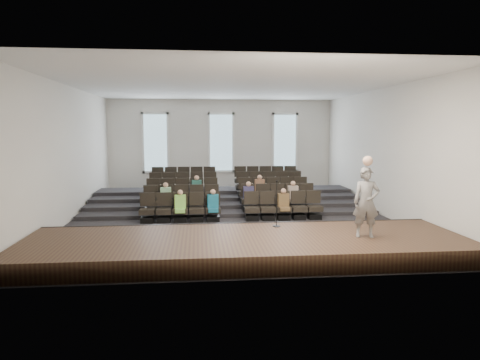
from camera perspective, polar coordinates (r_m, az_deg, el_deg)
The scene contains 14 objects.
ground at distance 16.60m, azimuth -1.17°, elevation -5.01°, with size 14.00×14.00×0.00m, color black.
ceiling at distance 16.35m, azimuth -1.21°, elevation 12.45°, with size 12.00×14.00×0.02m, color white.
wall_back at distance 23.28m, azimuth -2.54°, elevation 4.51°, with size 12.00×0.04×5.00m, color silver.
wall_front at distance 9.32m, azimuth 2.18°, elevation 1.44°, with size 12.00×0.04×5.00m, color silver.
wall_left at distance 16.92m, azimuth -22.01°, elevation 3.27°, with size 0.04×14.00×5.00m, color silver.
wall_right at distance 17.80m, azimuth 18.56°, elevation 3.55°, with size 0.04×14.00×5.00m, color silver.
stage at distance 11.60m, azimuth 0.83°, elevation -8.84°, with size 11.80×3.60×0.50m, color #3E2C1A.
stage_lip at distance 13.31m, azimuth -0.04°, elevation -6.83°, with size 11.80×0.06×0.52m, color black.
risers at distance 19.68m, azimuth -1.90°, elevation -2.61°, with size 11.80×4.80×0.60m.
seating_rows at distance 18.00m, azimuth -1.56°, elevation -1.91°, with size 6.80×4.70×1.67m.
windows at distance 23.21m, azimuth -2.54°, elevation 5.00°, with size 8.44×0.10×3.24m.
audience at distance 16.77m, azimuth -1.26°, elevation -2.08°, with size 5.45×2.64×1.10m.
speaker at distance 11.88m, azimuth 16.48°, elevation -2.87°, with size 0.69×0.45×1.88m, color slate.
mic_stand at distance 12.78m, azimuth 4.90°, elevation -4.37°, with size 0.23×0.23×1.39m.
Camera 1 is at (-1.27, -16.21, 3.33)m, focal length 32.00 mm.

